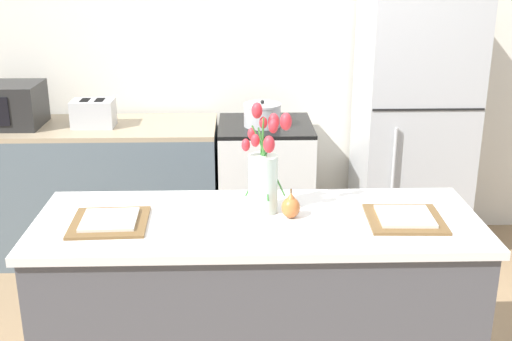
% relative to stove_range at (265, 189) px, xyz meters
% --- Properties ---
extents(back_wall, '(5.20, 0.08, 2.70)m').
position_rel_stove_range_xyz_m(back_wall, '(-0.10, 0.40, 0.91)').
color(back_wall, silver).
rests_on(back_wall, ground_plane).
extents(kitchen_island, '(1.80, 0.66, 0.92)m').
position_rel_stove_range_xyz_m(kitchen_island, '(-0.10, -1.60, 0.02)').
color(kitchen_island, '#4C4C51').
rests_on(kitchen_island, ground_plane).
extents(back_counter, '(1.68, 0.60, 0.89)m').
position_rel_stove_range_xyz_m(back_counter, '(-1.16, 0.00, 0.00)').
color(back_counter, slate).
rests_on(back_counter, ground_plane).
extents(stove_range, '(0.60, 0.61, 0.89)m').
position_rel_stove_range_xyz_m(stove_range, '(0.00, 0.00, 0.00)').
color(stove_range, silver).
rests_on(stove_range, ground_plane).
extents(refrigerator, '(0.68, 0.67, 1.70)m').
position_rel_stove_range_xyz_m(refrigerator, '(0.95, 0.00, 0.41)').
color(refrigerator, '#B7BABC').
rests_on(refrigerator, ground_plane).
extents(flower_vase, '(0.20, 0.17, 0.45)m').
position_rel_stove_range_xyz_m(flower_vase, '(-0.07, -1.52, 0.64)').
color(flower_vase, silver).
rests_on(flower_vase, kitchen_island).
extents(pear_figurine, '(0.08, 0.08, 0.12)m').
position_rel_stove_range_xyz_m(pear_figurine, '(0.03, -1.59, 0.52)').
color(pear_figurine, '#C66B33').
rests_on(pear_figurine, kitchen_island).
extents(plate_setting_left, '(0.31, 0.31, 0.02)m').
position_rel_stove_range_xyz_m(plate_setting_left, '(-0.69, -1.63, 0.48)').
color(plate_setting_left, brown).
rests_on(plate_setting_left, kitchen_island).
extents(plate_setting_right, '(0.31, 0.31, 0.02)m').
position_rel_stove_range_xyz_m(plate_setting_right, '(0.49, -1.63, 0.48)').
color(plate_setting_right, brown).
rests_on(plate_setting_right, kitchen_island).
extents(toaster, '(0.28, 0.18, 0.17)m').
position_rel_stove_range_xyz_m(toaster, '(-1.08, -0.03, 0.53)').
color(toaster, '#B7BABC').
rests_on(toaster, back_counter).
extents(cooking_pot, '(0.24, 0.24, 0.17)m').
position_rel_stove_range_xyz_m(cooking_pot, '(-0.02, -0.05, 0.52)').
color(cooking_pot, '#B2B5B7').
rests_on(cooking_pot, stove_range).
extents(microwave, '(0.48, 0.37, 0.27)m').
position_rel_stove_range_xyz_m(microwave, '(-1.66, -0.00, 0.58)').
color(microwave, black).
rests_on(microwave, back_counter).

